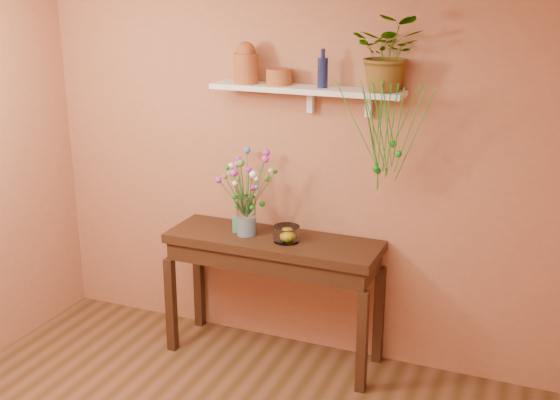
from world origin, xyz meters
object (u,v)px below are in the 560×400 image
object	(u,v)px
terracotta_jug	(246,64)
bouquet	(246,177)
blue_bottle	(323,72)
glass_bowl	(287,234)
glass_vase	(246,219)
sideboard	(273,255)
spider_plant	(389,53)

from	to	relation	value
terracotta_jug	bouquet	size ratio (longest dim) A/B	0.61
blue_bottle	glass_bowl	size ratio (longest dim) A/B	1.38
glass_vase	glass_bowl	distance (m)	0.31
sideboard	spider_plant	distance (m)	1.58
sideboard	terracotta_jug	size ratio (longest dim) A/B	5.41
sideboard	bouquet	world-z (taller)	bouquet
terracotta_jug	blue_bottle	bearing A→B (deg)	1.24
spider_plant	glass_bowl	distance (m)	1.37
terracotta_jug	spider_plant	distance (m)	0.96
spider_plant	bouquet	size ratio (longest dim) A/B	1.04
glass_bowl	glass_vase	bearing A→B (deg)	178.67
glass_vase	spider_plant	bearing A→B (deg)	10.61
terracotta_jug	bouquet	bearing A→B (deg)	-67.94
terracotta_jug	blue_bottle	world-z (taller)	terracotta_jug
sideboard	glass_bowl	xyz separation A→B (m)	(0.11, -0.03, 0.18)
bouquet	glass_bowl	world-z (taller)	bouquet
bouquet	glass_bowl	size ratio (longest dim) A/B	2.52
blue_bottle	spider_plant	distance (m)	0.44
sideboard	glass_vase	distance (m)	0.31
glass_vase	blue_bottle	bearing A→B (deg)	16.72
terracotta_jug	spider_plant	size ratio (longest dim) A/B	0.59
glass_bowl	sideboard	bearing A→B (deg)	165.69
sideboard	glass_vase	xyz separation A→B (m)	(-0.19, -0.02, 0.25)
sideboard	bouquet	distance (m)	0.58
bouquet	terracotta_jug	bearing A→B (deg)	112.06
terracotta_jug	glass_vase	world-z (taller)	terracotta_jug
glass_vase	bouquet	bearing A→B (deg)	8.48
terracotta_jug	blue_bottle	xyz separation A→B (m)	(0.54, 0.01, -0.03)
terracotta_jug	bouquet	xyz separation A→B (m)	(0.05, -0.13, -0.74)
sideboard	blue_bottle	bearing A→B (deg)	22.93
blue_bottle	bouquet	world-z (taller)	blue_bottle
glass_vase	bouquet	distance (m)	0.30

